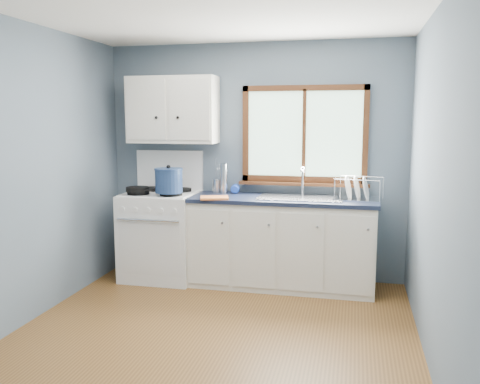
% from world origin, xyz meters
% --- Properties ---
extents(floor, '(3.20, 3.60, 0.02)m').
position_xyz_m(floor, '(0.00, 0.00, -0.01)').
color(floor, brown).
rests_on(floor, ground).
extents(ceiling, '(3.20, 3.60, 0.02)m').
position_xyz_m(ceiling, '(0.00, 0.00, 2.51)').
color(ceiling, white).
rests_on(ceiling, wall_back).
extents(wall_back, '(3.20, 0.02, 2.50)m').
position_xyz_m(wall_back, '(0.00, 1.81, 1.25)').
color(wall_back, slate).
rests_on(wall_back, ground).
extents(wall_front, '(3.20, 0.02, 2.50)m').
position_xyz_m(wall_front, '(0.00, -1.81, 1.25)').
color(wall_front, slate).
rests_on(wall_front, ground).
extents(wall_left, '(0.02, 3.60, 2.50)m').
position_xyz_m(wall_left, '(-1.61, 0.00, 1.25)').
color(wall_left, slate).
rests_on(wall_left, ground).
extents(wall_right, '(0.02, 3.60, 2.50)m').
position_xyz_m(wall_right, '(1.61, 0.00, 1.25)').
color(wall_right, slate).
rests_on(wall_right, ground).
extents(gas_range, '(0.76, 0.69, 1.36)m').
position_xyz_m(gas_range, '(-0.95, 1.47, 0.49)').
color(gas_range, white).
rests_on(gas_range, floor).
extents(base_cabinets, '(1.85, 0.60, 0.88)m').
position_xyz_m(base_cabinets, '(0.36, 1.49, 0.41)').
color(base_cabinets, white).
rests_on(base_cabinets, floor).
extents(countertop, '(1.89, 0.64, 0.04)m').
position_xyz_m(countertop, '(0.36, 1.49, 0.90)').
color(countertop, black).
rests_on(countertop, base_cabinets).
extents(sink, '(0.84, 0.46, 0.44)m').
position_xyz_m(sink, '(0.54, 1.49, 0.86)').
color(sink, silver).
rests_on(sink, countertop).
extents(window, '(1.36, 0.10, 1.03)m').
position_xyz_m(window, '(0.54, 1.77, 1.48)').
color(window, '#9EC6A8').
rests_on(window, wall_back).
extents(upper_cabinets, '(0.95, 0.35, 0.70)m').
position_xyz_m(upper_cabinets, '(-0.85, 1.63, 1.80)').
color(upper_cabinets, white).
rests_on(upper_cabinets, wall_back).
extents(skillet, '(0.38, 0.31, 0.05)m').
position_xyz_m(skillet, '(-1.13, 1.29, 0.98)').
color(skillet, black).
rests_on(skillet, gas_range).
extents(stockpot, '(0.29, 0.29, 0.28)m').
position_xyz_m(stockpot, '(-0.79, 1.30, 1.09)').
color(stockpot, navy).
rests_on(stockpot, gas_range).
extents(utensil_crock, '(0.12, 0.12, 0.36)m').
position_xyz_m(utensil_crock, '(-0.38, 1.68, 0.99)').
color(utensil_crock, silver).
rests_on(utensil_crock, countertop).
extents(thermos, '(0.10, 0.10, 0.31)m').
position_xyz_m(thermos, '(-0.29, 1.62, 1.08)').
color(thermos, silver).
rests_on(thermos, countertop).
extents(soap_bottle, '(0.11, 0.11, 0.24)m').
position_xyz_m(soap_bottle, '(-0.17, 1.63, 1.04)').
color(soap_bottle, '#1B42B9').
rests_on(soap_bottle, countertop).
extents(dish_towel, '(0.32, 0.27, 0.02)m').
position_xyz_m(dish_towel, '(-0.29, 1.26, 0.93)').
color(dish_towel, orange).
rests_on(dish_towel, countertop).
extents(dish_rack, '(0.49, 0.40, 0.23)m').
position_xyz_m(dish_rack, '(1.10, 1.52, 0.98)').
color(dish_rack, silver).
rests_on(dish_rack, countertop).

